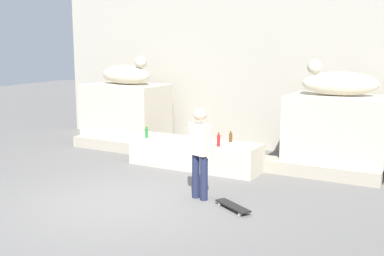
{
  "coord_description": "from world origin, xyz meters",
  "views": [
    {
      "loc": [
        5.15,
        -6.54,
        2.85
      ],
      "look_at": [
        0.46,
        1.97,
        1.1
      ],
      "focal_mm": 45.96,
      "sensor_mm": 36.0,
      "label": 1
    }
  ],
  "objects_px": {
    "skater": "(200,149)",
    "bottle_red": "(219,140)",
    "skateboard": "(233,206)",
    "bottle_clear": "(209,135)",
    "statue_reclining_left": "(126,74)",
    "bottle_brown": "(231,137)",
    "statue_reclining_right": "(338,83)",
    "bottle_green": "(147,133)"
  },
  "relations": [
    {
      "from": "statue_reclining_left",
      "to": "bottle_clear",
      "type": "distance_m",
      "value": 3.53
    },
    {
      "from": "bottle_red",
      "to": "statue_reclining_left",
      "type": "bearing_deg",
      "value": 155.46
    },
    {
      "from": "statue_reclining_right",
      "to": "statue_reclining_left",
      "type": "bearing_deg",
      "value": -12.76
    },
    {
      "from": "bottle_red",
      "to": "bottle_brown",
      "type": "bearing_deg",
      "value": 86.26
    },
    {
      "from": "statue_reclining_left",
      "to": "statue_reclining_right",
      "type": "relative_size",
      "value": 0.97
    },
    {
      "from": "skateboard",
      "to": "skater",
      "type": "bearing_deg",
      "value": 13.32
    },
    {
      "from": "statue_reclining_right",
      "to": "bottle_brown",
      "type": "bearing_deg",
      "value": 15.47
    },
    {
      "from": "skateboard",
      "to": "bottle_clear",
      "type": "relative_size",
      "value": 2.78
    },
    {
      "from": "bottle_clear",
      "to": "bottle_brown",
      "type": "xyz_separation_m",
      "value": [
        0.48,
        0.08,
        -0.01
      ]
    },
    {
      "from": "statue_reclining_right",
      "to": "bottle_green",
      "type": "bearing_deg",
      "value": 9.71
    },
    {
      "from": "skateboard",
      "to": "statue_reclining_left",
      "type": "bearing_deg",
      "value": -5.14
    },
    {
      "from": "bottle_red",
      "to": "skater",
      "type": "bearing_deg",
      "value": -76.14
    },
    {
      "from": "skater",
      "to": "bottle_green",
      "type": "distance_m",
      "value": 2.73
    },
    {
      "from": "skater",
      "to": "bottle_red",
      "type": "bearing_deg",
      "value": -60.54
    },
    {
      "from": "bottle_clear",
      "to": "bottle_red",
      "type": "distance_m",
      "value": 0.64
    },
    {
      "from": "statue_reclining_left",
      "to": "skater",
      "type": "distance_m",
      "value": 5.18
    },
    {
      "from": "skater",
      "to": "bottle_clear",
      "type": "height_order",
      "value": "skater"
    },
    {
      "from": "bottle_clear",
      "to": "bottle_green",
      "type": "relative_size",
      "value": 1.0
    },
    {
      "from": "statue_reclining_right",
      "to": "bottle_clear",
      "type": "relative_size",
      "value": 5.93
    },
    {
      "from": "statue_reclining_left",
      "to": "skateboard",
      "type": "height_order",
      "value": "statue_reclining_left"
    },
    {
      "from": "skater",
      "to": "bottle_red",
      "type": "relative_size",
      "value": 5.28
    },
    {
      "from": "skateboard",
      "to": "bottle_brown",
      "type": "relative_size",
      "value": 3.02
    },
    {
      "from": "bottle_green",
      "to": "skateboard",
      "type": "bearing_deg",
      "value": -31.39
    },
    {
      "from": "skater",
      "to": "bottle_red",
      "type": "height_order",
      "value": "skater"
    },
    {
      "from": "statue_reclining_left",
      "to": "bottle_brown",
      "type": "bearing_deg",
      "value": -12.45
    },
    {
      "from": "skateboard",
      "to": "bottle_green",
      "type": "xyz_separation_m",
      "value": [
        -2.99,
        1.82,
        0.69
      ]
    },
    {
      "from": "bottle_clear",
      "to": "statue_reclining_right",
      "type": "bearing_deg",
      "value": 24.85
    },
    {
      "from": "skater",
      "to": "bottle_green",
      "type": "bearing_deg",
      "value": -19.82
    },
    {
      "from": "skateboard",
      "to": "bottle_red",
      "type": "relative_size",
      "value": 2.49
    },
    {
      "from": "statue_reclining_left",
      "to": "bottle_clear",
      "type": "bearing_deg",
      "value": -16.13
    },
    {
      "from": "statue_reclining_right",
      "to": "bottle_clear",
      "type": "bearing_deg",
      "value": 12.14
    },
    {
      "from": "statue_reclining_right",
      "to": "bottle_brown",
      "type": "height_order",
      "value": "statue_reclining_right"
    },
    {
      "from": "bottle_clear",
      "to": "skateboard",
      "type": "bearing_deg",
      "value": -54.8
    },
    {
      "from": "bottle_clear",
      "to": "bottle_red",
      "type": "bearing_deg",
      "value": -45.71
    },
    {
      "from": "bottle_clear",
      "to": "bottle_green",
      "type": "distance_m",
      "value": 1.46
    },
    {
      "from": "skateboard",
      "to": "bottle_clear",
      "type": "xyz_separation_m",
      "value": [
        -1.6,
        2.27,
        0.69
      ]
    },
    {
      "from": "statue_reclining_left",
      "to": "bottle_red",
      "type": "distance_m",
      "value": 4.09
    },
    {
      "from": "bottle_clear",
      "to": "skater",
      "type": "bearing_deg",
      "value": -67.59
    },
    {
      "from": "skater",
      "to": "bottle_red",
      "type": "xyz_separation_m",
      "value": [
        -0.39,
        1.56,
        -0.16
      ]
    },
    {
      "from": "skater",
      "to": "bottle_brown",
      "type": "height_order",
      "value": "skater"
    },
    {
      "from": "statue_reclining_left",
      "to": "bottle_brown",
      "type": "height_order",
      "value": "statue_reclining_left"
    },
    {
      "from": "skater",
      "to": "bottle_clear",
      "type": "relative_size",
      "value": 5.88
    }
  ]
}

